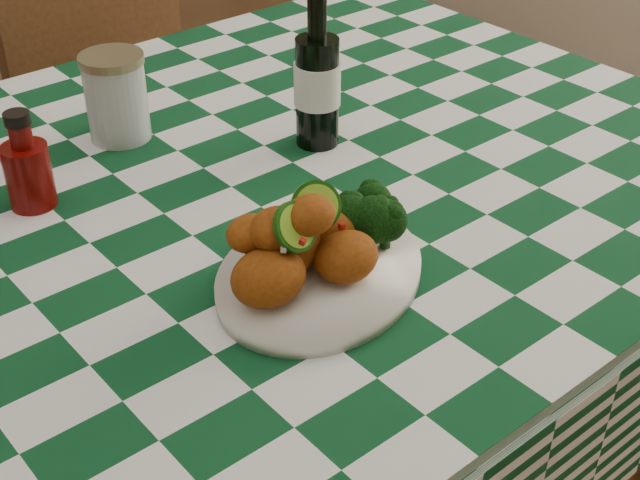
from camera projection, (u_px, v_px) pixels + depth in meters
dining_table at (190, 436)px, 1.33m from camera, size 1.66×1.06×0.79m
plate at (320, 274)px, 0.99m from camera, size 0.34×0.30×0.02m
fried_chicken_pile at (305, 237)px, 0.94m from camera, size 0.16×0.11×0.10m
broccoli_side at (365, 216)px, 1.01m from camera, size 0.08×0.08×0.06m
ketchup_bottle at (26, 160)px, 1.09m from camera, size 0.08×0.08×0.13m
mason_jar at (116, 97)px, 1.25m from camera, size 0.09×0.09×0.12m
beer_bottle at (317, 69)px, 1.20m from camera, size 0.08×0.08×0.22m
wooden_chair_right at (156, 156)px, 1.91m from camera, size 0.45×0.47×0.92m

